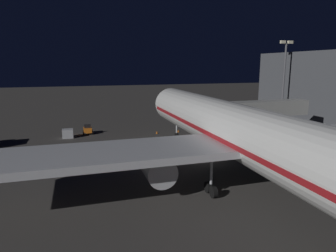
{
  "coord_description": "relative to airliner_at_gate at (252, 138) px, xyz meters",
  "views": [
    {
      "loc": [
        16.86,
        37.33,
        13.1
      ],
      "look_at": [
        3.0,
        -7.83,
        3.5
      ],
      "focal_mm": 32.24,
      "sensor_mm": 36.0,
      "label": 1
    }
  ],
  "objects": [
    {
      "name": "baggage_tug_spare",
      "position": [
        15.03,
        -33.0,
        -5.03
      ],
      "size": [
        1.86,
        2.29,
        1.95
      ],
      "color": "orange",
      "rests_on": "ground_plane"
    },
    {
      "name": "traffic_cone_nose_port",
      "position": [
        -2.2,
        -29.36,
        -5.53
      ],
      "size": [
        0.36,
        0.36,
        0.55
      ],
      "primitive_type": "cone",
      "color": "orange",
      "rests_on": "ground_plane"
    },
    {
      "name": "ground_plane",
      "position": [
        -0.0,
        -11.53,
        -5.81
      ],
      "size": [
        320.0,
        320.0,
        0.0
      ],
      "primitive_type": "plane",
      "color": "#383533"
    },
    {
      "name": "baggage_container_near_belt",
      "position": [
        18.63,
        -30.77,
        -5.0
      ],
      "size": [
        1.89,
        1.63,
        1.62
      ],
      "primitive_type": "cube",
      "color": "#B7BABF",
      "rests_on": "ground_plane"
    },
    {
      "name": "traffic_cone_nose_starboard",
      "position": [
        2.2,
        -29.36,
        -5.53
      ],
      "size": [
        0.36,
        0.36,
        0.55
      ],
      "primitive_type": "cone",
      "color": "orange",
      "rests_on": "ground_plane"
    },
    {
      "name": "apron_floodlight_mast",
      "position": [
        -25.5,
        -28.62,
        4.64
      ],
      "size": [
        2.9,
        0.5,
        18.02
      ],
      "color": "#59595E",
      "rests_on": "ground_plane"
    },
    {
      "name": "airliner_at_gate",
      "position": [
        0.0,
        0.0,
        0.0
      ],
      "size": [
        55.96,
        61.79,
        18.22
      ],
      "color": "silver",
      "rests_on": "ground_plane"
    },
    {
      "name": "jet_bridge",
      "position": [
        -10.2,
        -17.06,
        0.13
      ],
      "size": [
        18.57,
        3.4,
        7.48
      ],
      "color": "#9E9E99",
      "rests_on": "ground_plane"
    }
  ]
}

